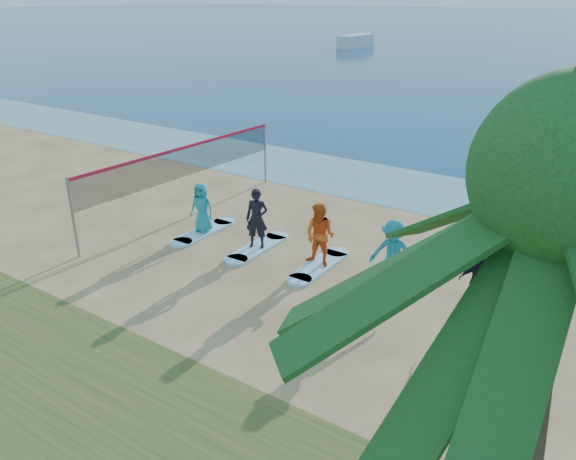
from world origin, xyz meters
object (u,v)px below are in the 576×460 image
Objects in this scene: surfboard_1 at (258,248)px; surfboard_3 at (390,287)px; volleyball_net at (184,162)px; boat_offshore_a at (355,47)px; palm_tree at (574,183)px; student_1 at (257,219)px; surfboard_4 at (473,311)px; student_3 at (393,254)px; student_0 at (202,207)px; student_4 at (477,282)px; surfboard_0 at (204,232)px; surfboard_2 at (319,266)px; student_2 at (320,235)px.

surfboard_3 is at bearing 0.00° from surfboard_1.
volleyball_net is 1.25× the size of boat_offshore_a.
palm_tree reaches higher than surfboard_1.
student_1 is 6.78m from surfboard_4.
palm_tree is at bearing -70.66° from student_3.
volleyball_net reaches higher than surfboard_1.
palm_tree is 82.29m from boat_offshore_a.
palm_tree is 15.05m from student_0.
volleyball_net is at bearing -69.31° from boat_offshore_a.
student_0 is at bearing 168.35° from student_4.
student_0 is at bearing 155.79° from student_1.
student_0 reaches higher than surfboard_0.
palm_tree is 3.95× the size of student_1.
surfboard_2 is (6.18, -1.04, -1.86)m from volleyball_net.
surfboard_0 is 2.44m from student_1.
boat_offshore_a is at bearing 108.41° from student_4.
student_3 reaches higher than student_2.
surfboard_4 is (8.95, 0.00, 0.00)m from surfboard_0.
student_2 is (0.00, 0.00, 0.98)m from surfboard_2.
boat_offshore_a is 3.31× the size of surfboard_4.
surfboard_4 is at bearing -5.55° from volleyball_net.
palm_tree is 13.38m from student_1.
volleyball_net is 6.33m from student_2.
student_4 is at bearing -10.46° from student_3.
student_0 is 4.48m from student_2.
student_0 is 0.75× the size of surfboard_3.
surfboard_0 is 8.95m from surfboard_4.
palm_tree is 10.55m from surfboard_4.
boat_offshore_a reaches higher than surfboard_1.
surfboard_1 is 0.98m from student_1.
surfboard_1 is 1.18× the size of student_1.
student_4 reaches higher than surfboard_1.
student_1 is at bearing -14.73° from volleyball_net.
palm_tree is 3.35× the size of surfboard_4.
boat_offshore_a is 3.87× the size of student_3.
boat_offshore_a is 70.51m from student_1.
surfboard_3 is at bearing -24.21° from student_1.
student_0 reaches higher than surfboard_4.
volleyball_net reaches higher than student_1.
surfboard_3 is at bearing -7.02° from volleyball_net.
volleyball_net reaches higher than boat_offshore_a.
surfboard_4 is (10.65, -1.04, -1.86)m from volleyball_net.
student_2 is (-6.97, 8.27, -5.09)m from palm_tree.
surfboard_0 is 1.00× the size of surfboard_1.
surfboard_0 is at bearing -68.35° from boat_offshore_a.
student_3 is (6.71, 0.00, 0.99)m from surfboard_0.
student_3 is at bearing 119.80° from palm_tree.
surfboard_1 is at bearing 168.35° from student_4.
student_4 reaches higher than boat_offshore_a.
student_0 is at bearing 180.00° from surfboard_3.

